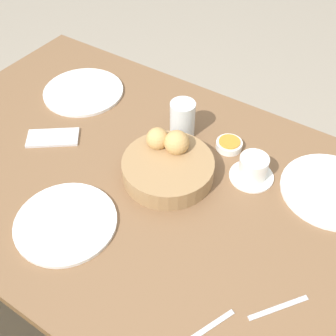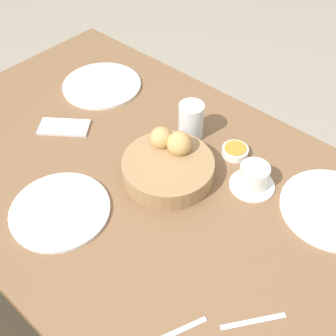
% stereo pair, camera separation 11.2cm
% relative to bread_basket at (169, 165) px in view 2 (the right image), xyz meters
% --- Properties ---
extents(ground_plane, '(10.00, 10.00, 0.00)m').
position_rel_bread_basket_xyz_m(ground_plane, '(0.00, 0.05, -0.80)').
color(ground_plane, gray).
extents(dining_table, '(1.54, 0.90, 0.77)m').
position_rel_bread_basket_xyz_m(dining_table, '(0.00, 0.05, -0.13)').
color(dining_table, brown).
rests_on(dining_table, ground_plane).
extents(bread_basket, '(0.25, 0.25, 0.11)m').
position_rel_bread_basket_xyz_m(bread_basket, '(0.00, 0.00, 0.00)').
color(bread_basket, '#99754C').
rests_on(bread_basket, dining_table).
extents(plate_near_left, '(0.26, 0.26, 0.01)m').
position_rel_bread_basket_xyz_m(plate_near_left, '(-0.39, -0.18, -0.03)').
color(plate_near_left, white).
rests_on(plate_near_left, dining_table).
extents(plate_near_right, '(0.26, 0.26, 0.01)m').
position_rel_bread_basket_xyz_m(plate_near_right, '(0.44, -0.15, -0.03)').
color(plate_near_right, white).
rests_on(plate_near_right, dining_table).
extents(plate_far_center, '(0.25, 0.25, 0.01)m').
position_rel_bread_basket_xyz_m(plate_far_center, '(0.12, 0.28, -0.03)').
color(plate_far_center, white).
rests_on(plate_far_center, dining_table).
extents(water_tumbler, '(0.07, 0.07, 0.11)m').
position_rel_bread_basket_xyz_m(water_tumbler, '(0.06, -0.16, 0.02)').
color(water_tumbler, silver).
rests_on(water_tumbler, dining_table).
extents(coffee_cup, '(0.12, 0.12, 0.07)m').
position_rel_bread_basket_xyz_m(coffee_cup, '(-0.19, -0.11, -0.00)').
color(coffee_cup, white).
rests_on(coffee_cup, dining_table).
extents(jam_bowl_honey, '(0.08, 0.08, 0.03)m').
position_rel_bread_basket_xyz_m(jam_bowl_honey, '(-0.09, -0.18, -0.02)').
color(jam_bowl_honey, white).
rests_on(jam_bowl_honey, dining_table).
extents(spoon_coffee, '(0.09, 0.12, 0.00)m').
position_rel_bread_basket_xyz_m(spoon_coffee, '(-0.41, 0.20, -0.03)').
color(spoon_coffee, '#B7B7BC').
rests_on(spoon_coffee, dining_table).
extents(cell_phone, '(0.16, 0.15, 0.01)m').
position_rel_bread_basket_xyz_m(cell_phone, '(0.36, 0.07, -0.03)').
color(cell_phone, silver).
rests_on(cell_phone, dining_table).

